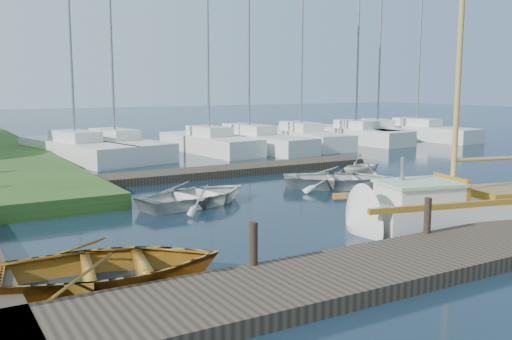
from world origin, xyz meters
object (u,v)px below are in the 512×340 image
marina_boat_1 (115,146)px  marina_boat_0 (75,148)px  sailboat (463,211)px  marina_boat_6 (377,132)px  marina_boat_2 (209,141)px  marina_boat_7 (417,131)px  tender_c (338,176)px  marina_boat_3 (249,139)px  marina_boat_4 (301,136)px  mooring_post_1 (253,244)px  tender_d (362,163)px  tender_a (196,192)px  marina_boat_5 (356,133)px  mooring_post_2 (428,215)px  dinghy (104,263)px

marina_boat_1 → marina_boat_0: bearing=81.8°
sailboat → marina_boat_6: size_ratio=0.93×
marina_boat_2 → marina_boat_7: (15.38, -0.19, -0.01)m
tender_c → marina_boat_3: size_ratio=0.35×
marina_boat_2 → marina_boat_4: bearing=-91.2°
marina_boat_0 → marina_boat_3: size_ratio=1.02×
mooring_post_1 → marina_boat_3: size_ratio=0.07×
marina_boat_4 → marina_boat_6: bearing=-85.0°
tender_d → marina_boat_0: size_ratio=0.18×
tender_c → marina_boat_7: bearing=-22.3°
marina_boat_7 → marina_boat_1: bearing=83.3°
tender_c → tender_d: (2.26, 1.37, 0.14)m
tender_d → mooring_post_1: bearing=122.2°
mooring_post_1 → marina_boat_4: marina_boat_4 is taller
marina_boat_4 → marina_boat_6: marina_boat_4 is taller
tender_a → marina_boat_5: (16.71, 12.35, 0.19)m
mooring_post_1 → marina_boat_7: 30.17m
tender_a → tender_d: size_ratio=1.83×
tender_a → marina_boat_1: bearing=-19.9°
mooring_post_2 → tender_c: mooring_post_2 is taller
tender_c → marina_boat_0: size_ratio=0.34×
tender_a → marina_boat_3: size_ratio=0.34×
tender_c → marina_boat_6: 17.95m
tender_a → marina_boat_4: bearing=-58.9°
mooring_post_2 → sailboat: bearing=22.3°
mooring_post_2 → marina_boat_0: 19.72m
marina_boat_3 → marina_boat_7: (12.81, -0.33, 0.01)m
mooring_post_1 → marina_boat_4: bearing=53.0°
marina_boat_4 → dinghy: bearing=143.4°
tender_a → marina_boat_5: size_ratio=0.32×
tender_d → marina_boat_6: size_ratio=0.19×
tender_c → tender_d: size_ratio=1.90×
marina_boat_3 → marina_boat_4: 3.76m
sailboat → dinghy: bearing=-167.1°
marina_boat_3 → marina_boat_6: bearing=-95.4°
tender_a → marina_boat_6: size_ratio=0.35×
marina_boat_0 → marina_boat_6: (19.25, -0.26, 0.01)m
marina_boat_0 → marina_boat_5: 17.33m
dinghy → sailboat: bearing=-80.6°
tender_d → marina_boat_4: bearing=-31.7°
marina_boat_2 → marina_boat_3: bearing=-91.7°
marina_boat_3 → mooring_post_2: bearing=155.5°
tender_d → marina_boat_7: 17.40m
marina_boat_0 → marina_boat_5: marina_boat_5 is taller
mooring_post_1 → marina_boat_4: 24.22m
mooring_post_1 → marina_boat_1: (3.31, 19.60, -0.14)m
mooring_post_1 → marina_boat_3: (10.83, 19.07, -0.14)m
marina_boat_0 → marina_boat_2: size_ratio=0.89×
tender_d → marina_boat_1: 13.04m
sailboat → tender_c: sailboat is taller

